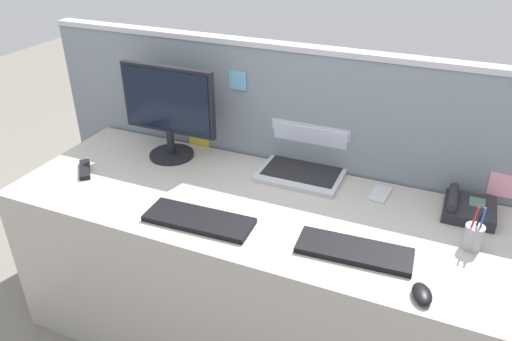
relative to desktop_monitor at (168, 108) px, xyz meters
name	(u,v)px	position (x,y,z in m)	size (l,w,h in m)	color
ground_plane	(252,332)	(0.52, -0.23, -1.00)	(10.00, 10.00, 0.00)	slate
desk	(252,272)	(0.52, -0.23, -0.62)	(2.04, 0.75, 0.75)	#ADA89E
cubicle_divider	(286,177)	(0.52, 0.19, -0.35)	(2.47, 0.08, 1.30)	gray
desktop_monitor	(168,108)	(0.00, 0.00, 0.00)	(0.47, 0.21, 0.44)	black
laptop	(304,163)	(0.63, 0.09, -0.20)	(0.37, 0.27, 0.21)	#B2B5BC
desk_phone	(467,208)	(1.33, 0.02, -0.22)	(0.19, 0.20, 0.08)	#232328
keyboard_main	(354,251)	(0.98, -0.39, -0.24)	(0.40, 0.14, 0.02)	black
keyboard_spare	(199,220)	(0.39, -0.44, -0.24)	(0.42, 0.15, 0.02)	black
computer_mouse_right_hand	(422,294)	(1.22, -0.53, -0.23)	(0.06, 0.10, 0.03)	black
pen_cup	(473,237)	(1.35, -0.20, -0.20)	(0.07, 0.07, 0.18)	#99999E
cell_phone_silver_slab	(380,194)	(0.99, 0.03, -0.24)	(0.07, 0.14, 0.01)	#B7BAC1
tv_remote	(85,169)	(-0.28, -0.30, -0.24)	(0.04, 0.17, 0.02)	black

